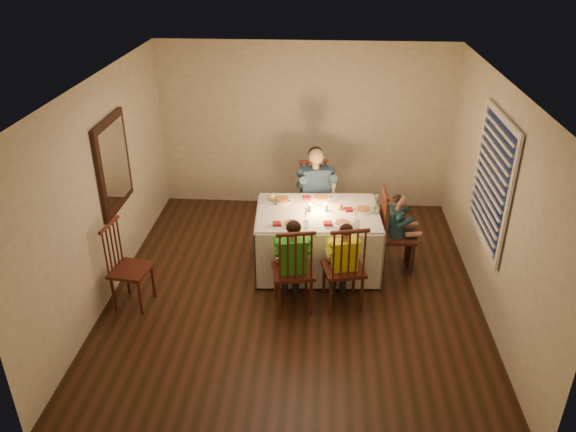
# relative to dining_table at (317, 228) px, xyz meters

# --- Properties ---
(ground) EXTENTS (5.00, 5.00, 0.00)m
(ground) POSITION_rel_dining_table_xyz_m (-0.26, -0.54, -0.59)
(ground) COLOR black
(ground) RESTS_ON ground
(wall_left) EXTENTS (0.02, 5.00, 2.60)m
(wall_left) POSITION_rel_dining_table_xyz_m (-2.51, -0.54, 0.71)
(wall_left) COLOR beige
(wall_left) RESTS_ON ground
(wall_right) EXTENTS (0.02, 5.00, 2.60)m
(wall_right) POSITION_rel_dining_table_xyz_m (1.99, -0.54, 0.71)
(wall_right) COLOR beige
(wall_right) RESTS_ON ground
(wall_back) EXTENTS (4.50, 0.02, 2.60)m
(wall_back) POSITION_rel_dining_table_xyz_m (-0.26, 1.96, 0.71)
(wall_back) COLOR beige
(wall_back) RESTS_ON ground
(ceiling) EXTENTS (5.00, 5.00, 0.00)m
(ceiling) POSITION_rel_dining_table_xyz_m (-0.26, -0.54, 2.01)
(ceiling) COLOR white
(ceiling) RESTS_ON wall_back
(dining_table) EXTENTS (1.64, 1.23, 0.79)m
(dining_table) POSITION_rel_dining_table_xyz_m (0.00, 0.00, 0.00)
(dining_table) COLOR white
(dining_table) RESTS_ON ground
(chair_adult) EXTENTS (0.55, 0.53, 1.12)m
(chair_adult) POSITION_rel_dining_table_xyz_m (-0.05, 0.84, -0.59)
(chair_adult) COLOR #36140E
(chair_adult) RESTS_ON ground
(chair_near_left) EXTENTS (0.54, 0.52, 1.12)m
(chair_near_left) POSITION_rel_dining_table_xyz_m (-0.26, -0.91, -0.59)
(chair_near_left) COLOR #36140E
(chair_near_left) RESTS_ON ground
(chair_near_right) EXTENTS (0.55, 0.53, 1.12)m
(chair_near_right) POSITION_rel_dining_table_xyz_m (0.32, -0.82, -0.59)
(chair_near_right) COLOR #36140E
(chair_near_right) RESTS_ON ground
(chair_end) EXTENTS (0.46, 0.48, 1.12)m
(chair_end) POSITION_rel_dining_table_xyz_m (1.03, 0.03, -0.59)
(chair_end) COLOR #36140E
(chair_end) RESTS_ON ground
(chair_extra) EXTENTS (0.48, 0.50, 1.08)m
(chair_extra) POSITION_rel_dining_table_xyz_m (-2.16, -0.98, -0.59)
(chair_extra) COLOR #36140E
(chair_extra) RESTS_ON ground
(adult) EXTENTS (0.62, 0.59, 1.37)m
(adult) POSITION_rel_dining_table_xyz_m (-0.05, 0.84, -0.59)
(adult) COLOR navy
(adult) RESTS_ON ground
(child_green) EXTENTS (0.48, 0.45, 1.18)m
(child_green) POSITION_rel_dining_table_xyz_m (-0.26, -0.91, -0.59)
(child_green) COLOR green
(child_green) RESTS_ON ground
(child_yellow) EXTENTS (0.44, 0.42, 1.11)m
(child_yellow) POSITION_rel_dining_table_xyz_m (0.32, -0.82, -0.59)
(child_yellow) COLOR yellow
(child_yellow) RESTS_ON ground
(child_teal) EXTENTS (0.34, 0.37, 1.08)m
(child_teal) POSITION_rel_dining_table_xyz_m (1.03, 0.03, -0.59)
(child_teal) COLOR #1B3B45
(child_teal) RESTS_ON ground
(setting_adult) EXTENTS (0.27, 0.27, 0.02)m
(setting_adult) POSITION_rel_dining_table_xyz_m (0.03, 0.37, 0.25)
(setting_adult) COLOR white
(setting_adult) RESTS_ON dining_table
(setting_green) EXTENTS (0.27, 0.27, 0.02)m
(setting_green) POSITION_rel_dining_table_xyz_m (-0.31, -0.38, 0.25)
(setting_green) COLOR white
(setting_green) RESTS_ON dining_table
(setting_yellow) EXTENTS (0.27, 0.27, 0.02)m
(setting_yellow) POSITION_rel_dining_table_xyz_m (0.31, -0.33, 0.25)
(setting_yellow) COLOR white
(setting_yellow) RESTS_ON dining_table
(setting_teal) EXTENTS (0.27, 0.27, 0.02)m
(setting_teal) POSITION_rel_dining_table_xyz_m (0.57, 0.06, 0.25)
(setting_teal) COLOR white
(setting_teal) RESTS_ON dining_table
(candle_left) EXTENTS (0.06, 0.06, 0.10)m
(candle_left) POSITION_rel_dining_table_xyz_m (-0.10, -0.01, 0.29)
(candle_left) COLOR white
(candle_left) RESTS_ON dining_table
(candle_right) EXTENTS (0.06, 0.06, 0.10)m
(candle_right) POSITION_rel_dining_table_xyz_m (0.10, 0.01, 0.29)
(candle_right) COLOR white
(candle_right) RESTS_ON dining_table
(squash) EXTENTS (0.09, 0.09, 0.09)m
(squash) POSITION_rel_dining_table_xyz_m (-0.62, 0.29, 0.28)
(squash) COLOR yellow
(squash) RESTS_ON dining_table
(orange_fruit) EXTENTS (0.08, 0.08, 0.08)m
(orange_fruit) POSITION_rel_dining_table_xyz_m (0.28, 0.07, 0.28)
(orange_fruit) COLOR orange
(orange_fruit) RESTS_ON dining_table
(serving_bowl) EXTENTS (0.27, 0.27, 0.06)m
(serving_bowl) POSITION_rel_dining_table_xyz_m (-0.48, 0.22, 0.26)
(serving_bowl) COLOR white
(serving_bowl) RESTS_ON dining_table
(wall_mirror) EXTENTS (0.06, 0.95, 1.15)m
(wall_mirror) POSITION_rel_dining_table_xyz_m (-2.48, -0.24, 0.91)
(wall_mirror) COLOR black
(wall_mirror) RESTS_ON wall_left
(window_blinds) EXTENTS (0.07, 1.34, 1.54)m
(window_blinds) POSITION_rel_dining_table_xyz_m (1.94, -0.44, 0.91)
(window_blinds) COLOR black
(window_blinds) RESTS_ON wall_right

